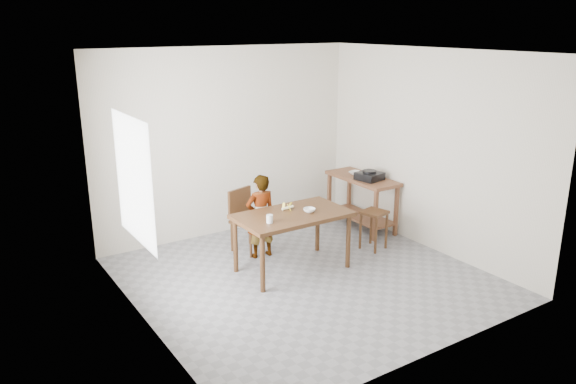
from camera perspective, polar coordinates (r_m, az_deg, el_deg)
floor at (r=6.98m, az=1.82°, el=-8.85°), size 4.00×4.00×0.04m
ceiling at (r=6.30m, az=2.06°, el=14.25°), size 4.00×4.00×0.04m
wall_back at (r=8.19m, az=-6.24°, el=5.10°), size 4.00×0.04×2.70m
wall_front at (r=5.06m, az=15.19°, el=-2.85°), size 4.00×0.04×2.70m
wall_left at (r=5.63m, az=-15.15°, el=-0.84°), size 0.04×4.00×2.70m
wall_right at (r=7.81m, az=14.19°, el=4.10°), size 0.04×4.00×2.70m
window_pane at (r=5.79m, az=-15.42°, el=1.16°), size 0.02×1.10×1.30m
dining_table at (r=7.05m, az=0.45°, el=-5.07°), size 1.40×0.80×0.75m
prep_counter at (r=8.55m, az=7.47°, el=-1.05°), size 0.50×1.20×0.80m
child at (r=7.38m, az=-2.80°, el=-2.47°), size 0.43×0.30×1.13m
dining_chair at (r=7.62m, az=-3.90°, el=-2.97°), size 0.51×0.51×0.85m
stool at (r=7.81m, az=8.68°, el=-3.82°), size 0.37×0.37×0.54m
glass_tumbler at (r=6.58m, az=-1.88°, el=-2.74°), size 0.09×0.09×0.10m
small_bowl at (r=6.96m, az=2.18°, el=-1.85°), size 0.18×0.18×0.05m
banana at (r=7.04m, az=-0.04°, el=-1.57°), size 0.19×0.14×0.06m
serving_bowl at (r=8.54m, az=6.91°, el=1.92°), size 0.23×0.23×0.05m
gas_burner at (r=8.28m, az=8.28°, el=1.61°), size 0.38×0.38×0.11m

